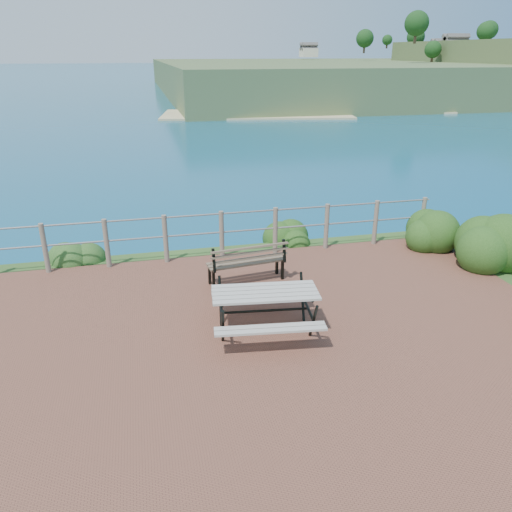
% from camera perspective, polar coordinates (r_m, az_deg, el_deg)
% --- Properties ---
extents(ground, '(10.00, 7.00, 0.12)m').
position_cam_1_polar(ground, '(7.61, 0.34, -9.65)').
color(ground, brown).
rests_on(ground, ground).
extents(ocean, '(1200.00, 1200.00, 0.00)m').
position_cam_1_polar(ocean, '(206.32, -13.51, 20.67)').
color(ocean, '#15787F').
rests_on(ocean, ground).
extents(safety_railing, '(9.40, 0.10, 1.00)m').
position_cam_1_polar(safety_railing, '(10.34, -3.95, 2.75)').
color(safety_railing, '#6B5B4C').
rests_on(safety_railing, ground).
extents(picnic_table, '(1.66, 1.38, 0.67)m').
position_cam_1_polar(picnic_table, '(7.63, 1.03, -5.82)').
color(picnic_table, '#A39D92').
rests_on(picnic_table, ground).
extents(park_bench, '(1.49, 0.55, 0.82)m').
position_cam_1_polar(park_bench, '(9.19, -1.13, 0.04)').
color(park_bench, brown).
rests_on(park_bench, ground).
extents(shrub_right_front, '(1.32, 1.32, 1.88)m').
position_cam_1_polar(shrub_right_front, '(11.23, 24.44, -0.81)').
color(shrub_right_front, '#193D12').
rests_on(shrub_right_front, ground).
extents(shrub_right_edge, '(1.14, 1.14, 1.63)m').
position_cam_1_polar(shrub_right_edge, '(11.91, 18.36, 1.38)').
color(shrub_right_edge, '#193D12').
rests_on(shrub_right_edge, ground).
extents(shrub_lip_west, '(0.81, 0.81, 0.56)m').
position_cam_1_polar(shrub_lip_west, '(11.00, -19.80, -0.55)').
color(shrub_lip_west, '#1D4E1D').
rests_on(shrub_lip_west, ground).
extents(shrub_lip_east, '(0.88, 0.88, 0.66)m').
position_cam_1_polar(shrub_lip_east, '(11.58, 4.19, 1.92)').
color(shrub_lip_east, '#193D12').
rests_on(shrub_lip_east, ground).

